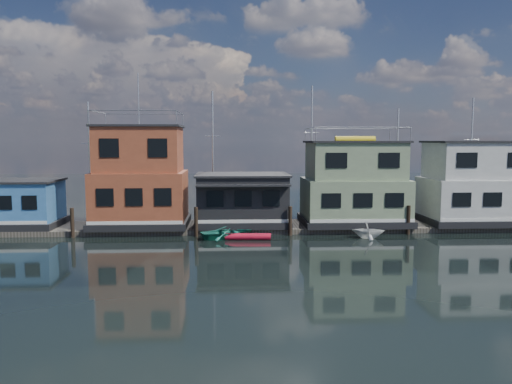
{
  "coord_description": "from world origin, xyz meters",
  "views": [
    {
      "loc": [
        -1.55,
        -27.41,
        7.1
      ],
      "look_at": [
        0.59,
        12.0,
        3.0
      ],
      "focal_mm": 35.0,
      "sensor_mm": 36.0,
      "label": 1
    }
  ],
  "objects": [
    {
      "name": "dinghy_teal",
      "position": [
        -1.69,
        8.42,
        0.4
      ],
      "size": [
        4.54,
        3.86,
        0.8
      ],
      "primitive_type": "imported",
      "rotation": [
        0.0,
        0.0,
        1.9
      ],
      "color": "#227E69",
      "rests_on": "ground"
    },
    {
      "name": "dinghy_white",
      "position": [
        8.53,
        7.83,
        0.61
      ],
      "size": [
        2.65,
        2.4,
        1.22
      ],
      "primitive_type": "imported",
      "rotation": [
        0.0,
        0.0,
        1.38
      ],
      "color": "white",
      "rests_on": "ground"
    },
    {
      "name": "dock",
      "position": [
        0.0,
        12.0,
        0.2
      ],
      "size": [
        48.0,
        5.0,
        0.4
      ],
      "primitive_type": "cube",
      "color": "#595147",
      "rests_on": "ground"
    },
    {
      "name": "houseboat_white",
      "position": [
        18.5,
        12.0,
        3.54
      ],
      "size": [
        8.4,
        5.9,
        6.66
      ],
      "color": "black",
      "rests_on": "dock"
    },
    {
      "name": "pilings",
      "position": [
        -0.33,
        9.2,
        1.1
      ],
      "size": [
        42.28,
        0.28,
        2.2
      ],
      "color": "#2D2116",
      "rests_on": "ground"
    },
    {
      "name": "background_masts",
      "position": [
        4.76,
        18.0,
        5.55
      ],
      "size": [
        36.4,
        0.16,
        12.0
      ],
      "color": "silver",
      "rests_on": "ground"
    },
    {
      "name": "houseboat_red",
      "position": [
        -8.5,
        12.0,
        4.1
      ],
      "size": [
        7.4,
        5.9,
        11.86
      ],
      "color": "black",
      "rests_on": "dock"
    },
    {
      "name": "houseboat_green",
      "position": [
        8.5,
        12.0,
        3.55
      ],
      "size": [
        8.4,
        5.9,
        7.03
      ],
      "color": "black",
      "rests_on": "dock"
    },
    {
      "name": "houseboat_blue",
      "position": [
        -18.0,
        12.0,
        2.21
      ],
      "size": [
        6.4,
        4.9,
        3.66
      ],
      "color": "black",
      "rests_on": "dock"
    },
    {
      "name": "houseboat_dark",
      "position": [
        -0.5,
        11.98,
        2.42
      ],
      "size": [
        7.4,
        6.1,
        4.06
      ],
      "color": "black",
      "rests_on": "dock"
    },
    {
      "name": "ground",
      "position": [
        0.0,
        0.0,
        0.0
      ],
      "size": [
        160.0,
        160.0,
        0.0
      ],
      "primitive_type": "plane",
      "color": "black",
      "rests_on": "ground"
    },
    {
      "name": "red_kayak",
      "position": [
        -0.23,
        7.71,
        0.24
      ],
      "size": [
        3.3,
        0.7,
        0.48
      ],
      "primitive_type": "cylinder",
      "rotation": [
        0.0,
        1.57,
        -0.07
      ],
      "color": "red",
      "rests_on": "ground"
    }
  ]
}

